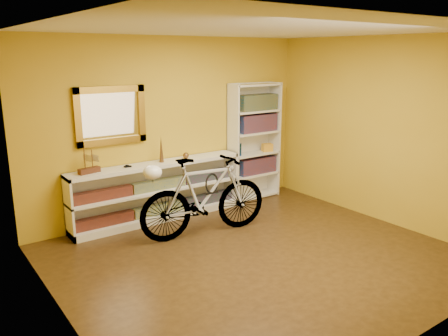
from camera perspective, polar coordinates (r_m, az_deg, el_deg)
floor at (r=5.51m, az=4.32°, el=-11.14°), size 4.50×4.00×0.01m
ceiling at (r=4.99m, az=4.90°, el=17.06°), size 4.50×4.00×0.01m
back_wall at (r=6.73m, az=-6.51°, el=5.12°), size 4.50×0.01×2.60m
left_wall at (r=4.06m, az=-20.56°, el=-1.72°), size 0.01×4.00×2.60m
right_wall at (r=6.75m, az=19.45°, el=4.43°), size 0.01×4.00×2.60m
gilt_mirror at (r=6.25m, az=-14.05°, el=6.41°), size 0.98×0.06×0.78m
wall_socket at (r=7.41m, az=-0.12°, el=-2.27°), size 0.09×0.02×0.09m
console_unit at (r=6.59m, az=-8.25°, el=-2.94°), size 2.60×0.35×0.85m
cd_row_lower at (r=6.65m, az=-8.09°, el=-5.08°), size 2.50×0.13×0.14m
cd_row_upper at (r=6.54m, az=-8.20°, el=-2.06°), size 2.50×0.13×0.14m
model_ship at (r=6.07m, az=-16.68°, el=0.92°), size 0.30×0.16×0.34m
toy_car at (r=6.30m, az=-12.01°, el=0.09°), size 0.00×0.00×0.00m
bronze_ornament at (r=6.47m, az=-7.90°, el=2.38°), size 0.07×0.07×0.38m
decorative_orb at (r=6.69m, az=-4.82°, el=1.58°), size 0.09×0.09×0.09m
bookcase at (r=7.44m, az=3.82°, el=3.32°), size 0.90×0.30×1.90m
book_row_a at (r=7.56m, az=4.06°, el=0.34°), size 0.70×0.22×0.26m
book_row_b at (r=7.42m, az=4.16°, el=5.67°), size 0.70×0.22×0.28m
book_row_c at (r=7.38m, az=4.21°, el=8.24°), size 0.70×0.22×0.25m
travel_mug at (r=7.24m, az=1.87°, el=2.34°), size 0.09×0.09×0.20m
red_tin at (r=7.25m, az=2.51°, el=7.87°), size 0.17×0.17×0.18m
yellow_bag at (r=7.60m, az=5.46°, el=2.58°), size 0.19×0.15×0.13m
bicycle at (r=5.96m, az=-2.46°, el=-3.55°), size 0.73×1.87×1.07m
helmet at (r=5.61m, az=-8.98°, el=-0.54°), size 0.24×0.22×0.18m
u_lock at (r=5.96m, az=-1.54°, el=-1.94°), size 0.20×0.02×0.20m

